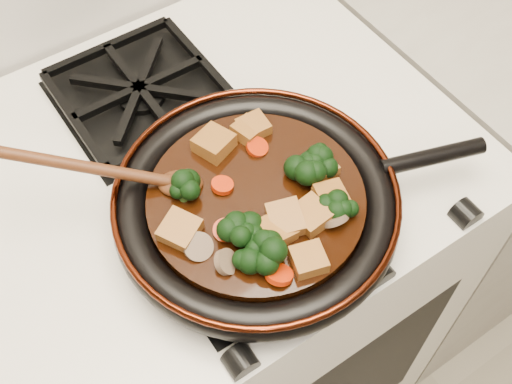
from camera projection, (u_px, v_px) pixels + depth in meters
stove at (209, 299)px, 1.26m from camera, size 0.76×0.60×0.90m
burner_grate_front at (246, 227)px, 0.81m from camera, size 0.23×0.23×0.03m
burner_grate_back at (140, 92)px, 0.94m from camera, size 0.23×0.23×0.03m
skillet at (258, 204)px, 0.80m from camera, size 0.47×0.36×0.05m
braising_sauce at (256, 202)px, 0.79m from camera, size 0.27×0.27×0.02m
tofu_cube_0 at (285, 220)px, 0.75m from camera, size 0.05×0.06×0.03m
tofu_cube_1 at (253, 127)px, 0.84m from camera, size 0.04×0.04×0.02m
tofu_cube_2 at (321, 168)px, 0.80m from camera, size 0.04×0.04×0.02m
tofu_cube_3 at (248, 131)px, 0.83m from camera, size 0.04×0.04×0.02m
tofu_cube_4 at (311, 216)px, 0.76m from camera, size 0.04×0.05×0.03m
tofu_cube_5 at (214, 144)px, 0.82m from camera, size 0.06×0.06×0.03m
tofu_cube_6 at (331, 197)px, 0.77m from camera, size 0.05×0.05×0.02m
tofu_cube_7 at (276, 231)px, 0.75m from camera, size 0.04×0.04×0.03m
tofu_cube_8 at (309, 260)px, 0.72m from camera, size 0.05×0.05×0.02m
tofu_cube_9 at (180, 231)px, 0.75m from camera, size 0.06×0.06×0.03m
broccoli_floret_0 at (184, 194)px, 0.77m from camera, size 0.09×0.08×0.07m
broccoli_floret_1 at (337, 207)px, 0.76m from camera, size 0.08×0.08×0.07m
broccoli_floret_2 at (313, 158)px, 0.80m from camera, size 0.07×0.07×0.06m
broccoli_floret_3 at (242, 233)px, 0.74m from camera, size 0.07×0.08×0.06m
broccoli_floret_4 at (267, 251)px, 0.72m from camera, size 0.07×0.06×0.07m
broccoli_floret_5 at (308, 171)px, 0.79m from camera, size 0.08×0.08×0.07m
broccoli_floret_6 at (320, 164)px, 0.80m from camera, size 0.08×0.08×0.07m
broccoli_floret_7 at (252, 259)px, 0.72m from camera, size 0.08×0.08×0.07m
broccoli_floret_8 at (245, 230)px, 0.74m from camera, size 0.08×0.08×0.07m
carrot_coin_0 at (222, 185)px, 0.79m from camera, size 0.03×0.03×0.01m
carrot_coin_1 at (225, 230)px, 0.75m from camera, size 0.03×0.03×0.02m
carrot_coin_2 at (257, 147)px, 0.82m from camera, size 0.03×0.03×0.02m
carrot_coin_3 at (279, 275)px, 0.72m from camera, size 0.03×0.03×0.02m
mushroom_slice_0 at (226, 262)px, 0.72m from camera, size 0.04×0.04×0.03m
mushroom_slice_1 at (334, 219)px, 0.76m from camera, size 0.04×0.03×0.03m
mushroom_slice_2 at (198, 247)px, 0.74m from camera, size 0.04×0.04×0.02m
wooden_spoon at (126, 174)px, 0.77m from camera, size 0.14×0.10×0.24m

